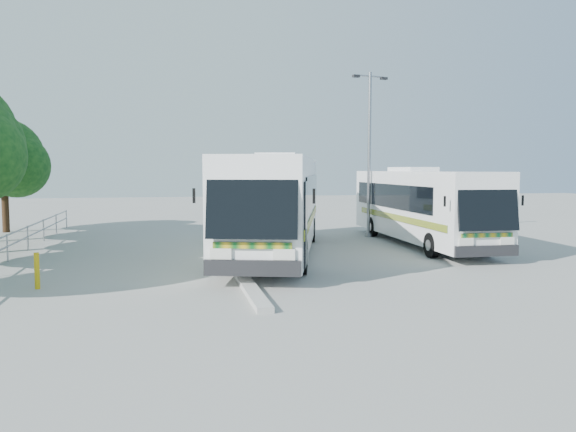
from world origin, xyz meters
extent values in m
plane|color=gray|center=(0.00, 0.00, 0.00)|extent=(100.00, 100.00, 0.00)
cube|color=#B2B2AD|center=(-2.30, 2.00, 0.07)|extent=(0.40, 16.00, 0.15)
cylinder|color=gray|center=(-10.00, 4.00, 0.95)|extent=(0.06, 22.00, 0.06)
cylinder|color=gray|center=(-10.00, 4.00, 0.55)|extent=(0.06, 22.00, 0.06)
cylinder|color=gray|center=(-10.00, 14.00, 0.50)|extent=(0.06, 0.06, 1.00)
cylinder|color=#382314|center=(-12.70, 13.30, 1.39)|extent=(0.36, 0.36, 2.77)
sphere|color=#0E3412|center=(-12.70, 13.30, 3.91)|extent=(4.03, 4.03, 4.03)
sphere|color=#0E3412|center=(-11.94, 12.80, 3.46)|extent=(3.28, 3.28, 3.28)
cube|color=white|center=(-0.33, 2.93, 2.03)|extent=(6.33, 13.25, 3.31)
cube|color=black|center=(-2.20, -3.33, 2.44)|extent=(2.53, 1.19, 2.11)
cube|color=black|center=(-1.46, 3.95, 2.44)|extent=(3.04, 9.99, 1.19)
cube|color=black|center=(1.18, 3.16, 2.44)|extent=(3.04, 9.99, 1.19)
cube|color=#0C571D|center=(-1.75, 3.02, 1.41)|extent=(3.26, 10.82, 0.30)
cylinder|color=black|center=(-2.71, -0.77, 0.54)|extent=(0.62, 1.13, 1.08)
cylinder|color=black|center=(-0.37, -1.47, 0.54)|extent=(0.62, 1.13, 1.08)
cylinder|color=black|center=(-0.44, 6.82, 0.54)|extent=(0.62, 1.13, 1.08)
cylinder|color=black|center=(1.90, 6.12, 0.54)|extent=(0.62, 1.13, 1.08)
cube|color=white|center=(6.35, 4.36, 1.76)|extent=(2.80, 11.35, 2.86)
cube|color=black|center=(6.12, -1.29, 2.11)|extent=(2.17, 0.52, 1.82)
cube|color=black|center=(5.18, 4.97, 2.11)|extent=(0.41, 9.00, 1.03)
cube|color=black|center=(7.56, 4.87, 2.11)|extent=(0.41, 9.00, 1.03)
cube|color=#0D5D32|center=(5.14, 4.13, 1.22)|extent=(0.42, 9.75, 0.26)
cylinder|color=black|center=(5.14, 0.75, 0.47)|extent=(0.32, 0.95, 0.94)
cylinder|color=black|center=(7.26, 0.66, 0.47)|extent=(0.32, 0.95, 0.94)
cylinder|color=black|center=(5.42, 7.59, 0.47)|extent=(0.32, 0.95, 0.94)
cylinder|color=black|center=(7.53, 7.51, 0.47)|extent=(0.32, 0.95, 0.94)
cylinder|color=gray|center=(5.13, 7.47, 3.95)|extent=(0.19, 0.19, 7.91)
cylinder|color=gray|center=(5.13, 7.47, 7.71)|extent=(1.56, 0.44, 0.08)
cube|color=black|center=(4.36, 7.29, 7.66)|extent=(0.38, 0.25, 0.12)
cube|color=black|center=(5.90, 7.66, 7.66)|extent=(0.38, 0.25, 0.12)
cylinder|color=#C59F0B|center=(-7.96, -2.01, 0.50)|extent=(0.17, 0.17, 1.01)
camera|label=1|loc=(-4.44, -18.29, 3.27)|focal=35.00mm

